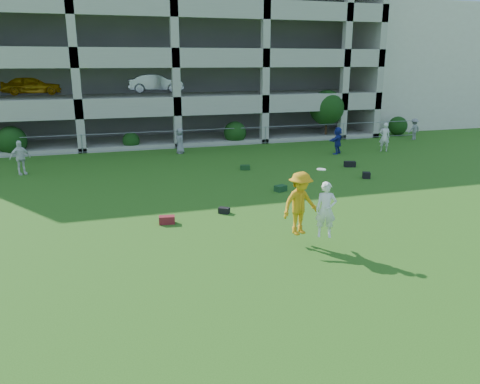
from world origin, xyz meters
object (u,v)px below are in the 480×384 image
object	(u,v)px
bystander_d	(337,140)
parking_garage	(157,54)
stucco_building	(403,66)
frisbee_contest	(305,205)
bystander_f	(414,129)
crate_d	(366,175)
bystander_b	(20,158)
bystander_e	(384,137)
bystander_c	(180,141)

from	to	relation	value
bystander_d	parking_garage	distance (m)	16.95
stucco_building	frisbee_contest	xyz separation A→B (m)	(-22.21, -26.68, -3.67)
bystander_f	crate_d	xyz separation A→B (m)	(-9.54, -9.17, -0.61)
crate_d	parking_garage	xyz separation A→B (m)	(-7.35, 19.39, 5.86)
frisbee_contest	bystander_f	bearing A→B (deg)	45.14
bystander_b	bystander_e	world-z (taller)	bystander_e
crate_d	parking_garage	size ratio (longest dim) A/B	0.01
bystander_d	parking_garage	world-z (taller)	parking_garage
bystander_c	parking_garage	distance (m)	11.66
bystander_b	crate_d	size ratio (longest dim) A/B	4.92
bystander_c	bystander_e	world-z (taller)	bystander_e
bystander_c	crate_d	bearing A→B (deg)	27.76
crate_d	parking_garage	bearing A→B (deg)	110.74
bystander_e	bystander_f	size ratio (longest dim) A/B	1.19
parking_garage	stucco_building	bearing A→B (deg)	0.75
stucco_building	bystander_c	bearing A→B (deg)	-155.21
bystander_d	bystander_f	xyz separation A→B (m)	(7.90, 3.17, -0.06)
bystander_f	parking_garage	bearing A→B (deg)	-41.28
bystander_c	frisbee_contest	xyz separation A→B (m)	(1.00, -15.96, 0.55)
bystander_f	bystander_c	bearing A→B (deg)	-9.42
frisbee_contest	bystander_b	bearing A→B (deg)	126.95
stucco_building	bystander_c	world-z (taller)	stucco_building
bystander_d	crate_d	size ratio (longest dim) A/B	4.72
bystander_b	frisbee_contest	size ratio (longest dim) A/B	0.82
stucco_building	crate_d	world-z (taller)	stucco_building
bystander_b	bystander_c	xyz separation A→B (m)	(8.62, 3.17, -0.08)
crate_d	bystander_c	bearing A→B (deg)	130.04
bystander_f	frisbee_contest	xyz separation A→B (m)	(-16.08, -16.16, 0.57)
bystander_f	parking_garage	world-z (taller)	parking_garage
bystander_c	bystander_d	size ratio (longest dim) A/B	0.94
bystander_f	bystander_e	bearing A→B (deg)	25.13
bystander_d	crate_d	distance (m)	6.25
stucco_building	bystander_b	size ratio (longest dim) A/B	9.29
stucco_building	bystander_e	world-z (taller)	stucco_building
bystander_b	crate_d	xyz separation A→B (m)	(16.16, -5.81, -0.71)
stucco_building	bystander_c	size ratio (longest dim) A/B	10.30
frisbee_contest	parking_garage	size ratio (longest dim) A/B	0.07
bystander_e	bystander_d	bearing A→B (deg)	18.81
stucco_building	parking_garage	world-z (taller)	parking_garage
stucco_building	parking_garage	distance (m)	23.04
bystander_b	bystander_f	bearing A→B (deg)	-20.67
bystander_f	crate_d	world-z (taller)	bystander_f
stucco_building	bystander_c	xyz separation A→B (m)	(-23.21, -10.72, -4.22)
bystander_d	bystander_f	size ratio (longest dim) A/B	1.08
bystander_c	crate_d	world-z (taller)	bystander_c
bystander_c	bystander_d	world-z (taller)	bystander_d
bystander_e	frisbee_contest	world-z (taller)	frisbee_contest
bystander_d	bystander_e	size ratio (longest dim) A/B	0.91
bystander_b	crate_d	world-z (taller)	bystander_b
stucco_building	bystander_b	distance (m)	34.98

